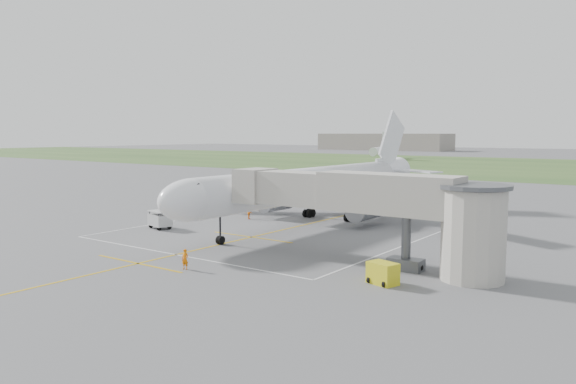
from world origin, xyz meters
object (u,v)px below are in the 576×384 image
Objects in this scene: ramp_worker_nose at (185,259)px; ramp_worker_wing at (250,213)px; gpu_unit at (383,273)px; baggage_cart at (160,220)px; jet_bridge at (379,205)px; airliner at (312,185)px.

ramp_worker_nose is 1.01× the size of ramp_worker_wing.
gpu_unit is 30.22m from baggage_cart.
airliner is at bearing 137.81° from jet_bridge.
ramp_worker_nose is (-13.95, -5.05, 0.04)m from gpu_unit.
baggage_cart is 11.49m from ramp_worker_wing.
ramp_worker_nose is 25.28m from ramp_worker_wing.
gpu_unit is (2.66, -4.58, -4.00)m from jet_bridge.
airliner is 24.56m from ramp_worker_nose.
baggage_cart is 19.23m from ramp_worker_nose.
ramp_worker_wing is at bearing 105.95° from ramp_worker_nose.
airliner reaches higher than ramp_worker_wing.
airliner is 21.22m from jet_bridge.
baggage_cart reaches higher than gpu_unit.
gpu_unit is at bearing 6.97° from ramp_worker_nose.
jet_bridge is 26.91m from ramp_worker_wing.
airliner is at bearing 87.58° from ramp_worker_nose.
airliner is 15.02× the size of baggage_cart.
jet_bridge reaches higher than ramp_worker_wing.
airliner is at bearing -122.39° from ramp_worker_wing.
ramp_worker_nose is (4.44, -23.88, -3.61)m from airliner.
gpu_unit is at bearing -45.70° from airliner.
ramp_worker_nose is (-11.29, -9.63, -3.96)m from jet_bridge.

